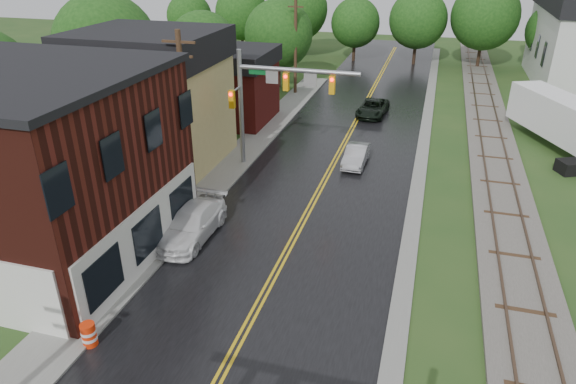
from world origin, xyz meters
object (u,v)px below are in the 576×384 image
at_px(suv_dark, 373,108).
at_px(pickup_white, 192,224).
at_px(tree_left_e, 280,36).
at_px(construction_barrel, 89,335).
at_px(sedan_silver, 356,156).
at_px(semi_trailer, 567,121).
at_px(traffic_signal_far, 274,90).
at_px(utility_pole_b, 185,114).
at_px(utility_pole_c, 295,42).
at_px(tree_left_b, 108,49).
at_px(tree_left_c, 204,48).

relative_size(suv_dark, pickup_white, 0.91).
height_order(tree_left_e, construction_barrel, tree_left_e).
xyz_separation_m(suv_dark, sedan_silver, (0.35, -10.49, -0.02)).
bearing_deg(semi_trailer, tree_left_e, 155.03).
bearing_deg(traffic_signal_far, utility_pole_b, -123.68).
bearing_deg(suv_dark, utility_pole_c, 153.33).
xyz_separation_m(tree_left_b, construction_barrel, (12.85, -21.90, -5.26)).
distance_m(tree_left_e, pickup_white, 28.76).
bearing_deg(pickup_white, semi_trailer, 42.98).
bearing_deg(utility_pole_c, sedan_silver, -61.72).
height_order(traffic_signal_far, pickup_white, traffic_signal_far).
bearing_deg(pickup_white, utility_pole_c, 95.30).
relative_size(suv_dark, semi_trailer, 0.43).
bearing_deg(pickup_white, tree_left_b, 133.59).
distance_m(utility_pole_b, tree_left_e, 23.99).
relative_size(tree_left_e, construction_barrel, 8.88).
relative_size(utility_pole_c, sedan_silver, 2.43).
bearing_deg(utility_pole_b, pickup_white, -64.24).
bearing_deg(utility_pole_c, traffic_signal_far, -78.91).
distance_m(utility_pole_c, sedan_silver, 17.76).
bearing_deg(traffic_signal_far, tree_left_e, 105.89).
xyz_separation_m(suv_dark, semi_trailer, (13.37, -4.20, 1.45)).
height_order(tree_left_b, semi_trailer, tree_left_b).
distance_m(tree_left_e, sedan_silver, 20.38).
distance_m(traffic_signal_far, tree_left_b, 15.21).
xyz_separation_m(tree_left_c, pickup_white, (9.11, -22.17, -3.79)).
relative_size(tree_left_e, suv_dark, 1.80).
bearing_deg(traffic_signal_far, semi_trailer, 24.30).
relative_size(traffic_signal_far, semi_trailer, 0.69).
bearing_deg(semi_trailer, sedan_silver, -154.24).
bearing_deg(tree_left_e, suv_dark, -33.82).
xyz_separation_m(utility_pole_b, suv_dark, (7.84, 17.27, -4.09)).
relative_size(traffic_signal_far, utility_pole_c, 0.82).
bearing_deg(traffic_signal_far, tree_left_c, 128.82).
relative_size(utility_pole_b, tree_left_e, 1.10).
bearing_deg(sedan_silver, pickup_white, -117.79).
relative_size(traffic_signal_far, tree_left_b, 0.76).
xyz_separation_m(pickup_white, semi_trailer, (19.15, 17.34, 1.36)).
bearing_deg(construction_barrel, tree_left_c, 106.48).
distance_m(sedan_silver, construction_barrel, 19.84).
bearing_deg(suv_dark, tree_left_b, -154.25).
bearing_deg(tree_left_b, tree_left_c, 63.44).
height_order(traffic_signal_far, tree_left_c, tree_left_c).
bearing_deg(tree_left_e, pickup_white, -81.70).
relative_size(utility_pole_c, tree_left_e, 1.10).
bearing_deg(traffic_signal_far, construction_barrel, -95.15).
height_order(utility_pole_b, tree_left_e, utility_pole_b).
bearing_deg(pickup_white, sedan_silver, 61.83).
height_order(traffic_signal_far, utility_pole_b, utility_pole_b).
height_order(tree_left_c, semi_trailer, tree_left_c).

